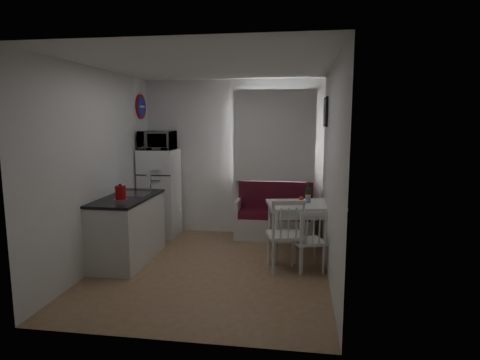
# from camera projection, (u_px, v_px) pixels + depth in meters

# --- Properties ---
(floor) EXTENTS (3.00, 3.50, 0.02)m
(floor) POSITION_uv_depth(u_px,v_px,m) (211.00, 269.00, 5.27)
(floor) COLOR #916C4D
(floor) RESTS_ON ground
(ceiling) EXTENTS (3.00, 3.50, 0.02)m
(ceiling) POSITION_uv_depth(u_px,v_px,m) (209.00, 65.00, 4.88)
(ceiling) COLOR white
(ceiling) RESTS_ON wall_back
(wall_back) EXTENTS (3.00, 0.02, 2.60)m
(wall_back) POSITION_uv_depth(u_px,v_px,m) (233.00, 158.00, 6.78)
(wall_back) COLOR white
(wall_back) RESTS_ON floor
(wall_front) EXTENTS (3.00, 0.02, 2.60)m
(wall_front) POSITION_uv_depth(u_px,v_px,m) (164.00, 197.00, 3.36)
(wall_front) COLOR white
(wall_front) RESTS_ON floor
(wall_left) EXTENTS (0.02, 3.50, 2.60)m
(wall_left) POSITION_uv_depth(u_px,v_px,m) (99.00, 169.00, 5.29)
(wall_left) COLOR white
(wall_left) RESTS_ON floor
(wall_right) EXTENTS (0.02, 3.50, 2.60)m
(wall_right) POSITION_uv_depth(u_px,v_px,m) (331.00, 173.00, 4.85)
(wall_right) COLOR white
(wall_right) RESTS_ON floor
(window) EXTENTS (1.22, 0.06, 1.47)m
(window) POSITION_uv_depth(u_px,v_px,m) (274.00, 139.00, 6.60)
(window) COLOR silver
(window) RESTS_ON wall_back
(curtain) EXTENTS (1.35, 0.02, 1.50)m
(curtain) POSITION_uv_depth(u_px,v_px,m) (274.00, 136.00, 6.53)
(curtain) COLOR white
(curtain) RESTS_ON wall_back
(kitchen_counter) EXTENTS (0.62, 1.32, 1.16)m
(kitchen_counter) POSITION_uv_depth(u_px,v_px,m) (128.00, 228.00, 5.52)
(kitchen_counter) COLOR silver
(kitchen_counter) RESTS_ON floor
(wall_sign) EXTENTS (0.03, 0.40, 0.40)m
(wall_sign) POSITION_uv_depth(u_px,v_px,m) (141.00, 107.00, 6.57)
(wall_sign) COLOR navy
(wall_sign) RESTS_ON wall_left
(picture_frame) EXTENTS (0.04, 0.52, 0.42)m
(picture_frame) POSITION_uv_depth(u_px,v_px,m) (325.00, 112.00, 5.82)
(picture_frame) COLOR black
(picture_frame) RESTS_ON wall_right
(bench) EXTENTS (1.29, 0.50, 0.92)m
(bench) POSITION_uv_depth(u_px,v_px,m) (275.00, 220.00, 6.59)
(bench) COLOR silver
(bench) RESTS_ON floor
(dining_table) EXTENTS (1.15, 0.91, 0.77)m
(dining_table) POSITION_uv_depth(u_px,v_px,m) (305.00, 209.00, 5.67)
(dining_table) COLOR silver
(dining_table) RESTS_ON floor
(chair_left) EXTENTS (0.54, 0.52, 0.51)m
(chair_left) POSITION_uv_depth(u_px,v_px,m) (285.00, 227.00, 5.07)
(chair_left) COLOR silver
(chair_left) RESTS_ON floor
(chair_right) EXTENTS (0.48, 0.48, 0.44)m
(chair_right) POSITION_uv_depth(u_px,v_px,m) (308.00, 235.00, 5.06)
(chair_right) COLOR silver
(chair_right) RESTS_ON floor
(fridge) EXTENTS (0.58, 0.58, 1.45)m
(fridge) POSITION_uv_depth(u_px,v_px,m) (160.00, 193.00, 6.70)
(fridge) COLOR white
(fridge) RESTS_ON floor
(microwave) EXTENTS (0.55, 0.37, 0.31)m
(microwave) POSITION_uv_depth(u_px,v_px,m) (157.00, 140.00, 6.52)
(microwave) COLOR white
(microwave) RESTS_ON fridge
(kettle) EXTENTS (0.16, 0.16, 0.22)m
(kettle) POSITION_uv_depth(u_px,v_px,m) (121.00, 193.00, 5.15)
(kettle) COLOR #AB0D0D
(kettle) RESTS_ON kitchen_counter
(wine_bottle) EXTENTS (0.07, 0.07, 0.29)m
(wine_bottle) POSITION_uv_depth(u_px,v_px,m) (308.00, 192.00, 5.73)
(wine_bottle) COLOR #123914
(wine_bottle) RESTS_ON dining_table
(drinking_glass_orange) EXTENTS (0.06, 0.06, 0.10)m
(drinking_glass_orange) POSITION_uv_depth(u_px,v_px,m) (301.00, 201.00, 5.61)
(drinking_glass_orange) COLOR #C74721
(drinking_glass_orange) RESTS_ON dining_table
(drinking_glass_blue) EXTENTS (0.05, 0.05, 0.09)m
(drinking_glass_blue) POSITION_uv_depth(u_px,v_px,m) (308.00, 200.00, 5.70)
(drinking_glass_blue) COLOR #6C8BB8
(drinking_glass_blue) RESTS_ON dining_table
(plate) EXTENTS (0.27, 0.27, 0.02)m
(plate) POSITION_uv_depth(u_px,v_px,m) (283.00, 202.00, 5.72)
(plate) COLOR white
(plate) RESTS_ON dining_table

